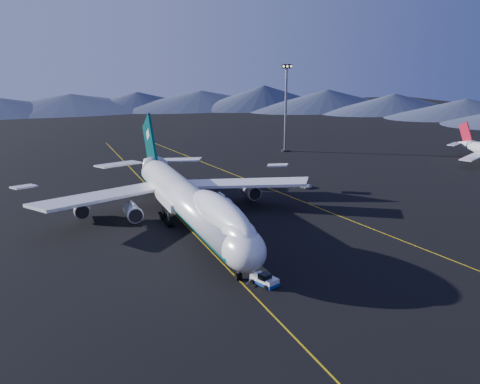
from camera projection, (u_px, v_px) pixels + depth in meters
name	position (u px, v px, depth m)	size (l,w,h in m)	color
ground	(189.00, 228.00, 105.27)	(500.00, 500.00, 0.00)	black
taxiway_line_main	(189.00, 228.00, 105.27)	(0.25, 220.00, 0.01)	#C5A00B
taxiway_line_side	(300.00, 200.00, 125.07)	(0.25, 200.00, 0.01)	#C5A00B
boeing_747	(188.00, 200.00, 103.82)	(59.62, 72.43, 19.37)	silver
pushback_tug	(264.00, 280.00, 79.73)	(3.60, 4.89, 1.91)	silver
service_van	(304.00, 185.00, 136.78)	(2.10, 4.56, 1.27)	silver
floodlight_mast	(286.00, 108.00, 183.27)	(3.66, 2.75, 29.66)	black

